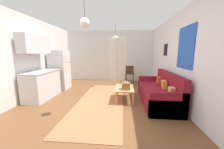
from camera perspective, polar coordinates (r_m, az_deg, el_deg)
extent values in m
cube|color=brown|center=(3.57, -7.33, -15.43)|extent=(5.07, 7.68, 0.10)
cube|color=silver|center=(6.78, -1.10, 8.37)|extent=(4.67, 0.10, 2.60)
cube|color=white|center=(6.71, 0.48, 6.55)|extent=(0.45, 0.02, 2.18)
cube|color=white|center=(6.69, 4.53, 6.51)|extent=(0.45, 0.02, 2.18)
cube|color=white|center=(6.73, 2.57, 16.09)|extent=(1.00, 0.03, 0.06)
cube|color=silver|center=(3.53, 31.62, 5.68)|extent=(0.10, 7.28, 2.60)
cube|color=blue|center=(3.61, 30.29, 10.43)|extent=(0.02, 0.79, 1.02)
cube|color=black|center=(4.98, 23.03, 10.25)|extent=(0.02, 0.31, 0.41)
cube|color=white|center=(4.35, -38.82, 5.48)|extent=(0.10, 7.28, 2.60)
cube|color=yellow|center=(5.07, -30.98, 10.17)|extent=(0.02, 0.32, 0.40)
cube|color=#B26B42|center=(3.97, -5.02, -11.81)|extent=(1.35, 3.70, 0.01)
cube|color=maroon|center=(4.03, 19.48, -8.79)|extent=(0.84, 2.02, 0.44)
cube|color=maroon|center=(4.07, 24.37, -5.60)|extent=(0.15, 2.02, 0.90)
cube|color=maroon|center=(3.14, 23.97, -12.69)|extent=(0.84, 0.11, 0.62)
cube|color=maroon|center=(4.90, 16.78, -4.32)|extent=(0.84, 0.11, 0.62)
cube|color=tan|center=(3.48, 25.40, -6.73)|extent=(0.13, 0.19, 0.19)
cube|color=gold|center=(3.97, 22.48, -4.22)|extent=(0.16, 0.24, 0.24)
cube|color=#B74C33|center=(4.50, 20.36, -2.53)|extent=(0.17, 0.24, 0.24)
cube|color=tan|center=(3.95, 5.66, -6.08)|extent=(0.54, 0.90, 0.04)
cube|color=tan|center=(3.63, 1.96, -10.88)|extent=(0.05, 0.05, 0.37)
cube|color=tan|center=(3.63, 9.39, -10.97)|extent=(0.05, 0.05, 0.37)
cube|color=tan|center=(4.40, 2.53, -7.13)|extent=(0.05, 0.05, 0.37)
cube|color=tan|center=(4.41, 8.58, -7.20)|extent=(0.05, 0.05, 0.37)
cylinder|color=#47704C|center=(4.10, 5.60, -4.02)|extent=(0.10, 0.10, 0.17)
cylinder|color=#477F42|center=(4.06, 5.64, -1.36)|extent=(0.01, 0.01, 0.22)
cube|color=brown|center=(3.73, 6.32, -5.12)|extent=(0.24, 0.28, 0.21)
torus|color=black|center=(3.70, 6.35, -3.28)|extent=(0.17, 0.01, 0.17)
cube|color=white|center=(5.54, -22.50, 1.88)|extent=(0.65, 0.63, 1.55)
cube|color=#4C4C51|center=(5.36, -19.61, 5.27)|extent=(0.01, 0.60, 0.01)
cylinder|color=#B7BABF|center=(5.19, -20.35, 7.16)|extent=(0.02, 0.02, 0.22)
cylinder|color=#B7BABF|center=(5.23, -20.05, 2.06)|extent=(0.02, 0.02, 0.34)
cube|color=silver|center=(4.67, -28.89, -4.28)|extent=(0.57, 1.26, 0.86)
cube|color=#B7BABF|center=(4.59, -29.34, 1.11)|extent=(0.60, 1.29, 0.03)
cube|color=#999BA0|center=(4.56, -29.59, 0.48)|extent=(0.36, 0.40, 0.10)
cylinder|color=#B7BABF|center=(4.67, -32.01, 2.44)|extent=(0.02, 0.02, 0.20)
cube|color=silver|center=(4.63, -31.52, 11.51)|extent=(0.32, 1.13, 0.56)
cylinder|color=#382619|center=(6.53, 9.68, -1.35)|extent=(0.03, 0.03, 0.45)
cylinder|color=#382619|center=(6.56, 6.54, -1.23)|extent=(0.03, 0.03, 0.45)
cylinder|color=#382619|center=(6.20, 9.54, -1.94)|extent=(0.03, 0.03, 0.45)
cylinder|color=#382619|center=(6.22, 6.23, -1.81)|extent=(0.03, 0.03, 0.45)
cube|color=#382619|center=(6.33, 8.05, 0.49)|extent=(0.47, 0.45, 0.04)
cube|color=#382619|center=(6.13, 7.97, 2.10)|extent=(0.38, 0.08, 0.39)
cylinder|color=black|center=(2.99, -12.45, 27.70)|extent=(0.01, 0.01, 0.42)
sphere|color=white|center=(2.90, -12.21, 21.91)|extent=(0.20, 0.20, 0.20)
cylinder|color=black|center=(5.43, 1.54, 19.50)|extent=(0.01, 0.01, 0.44)
sphere|color=white|center=(5.38, 1.53, 16.07)|extent=(0.22, 0.22, 0.22)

